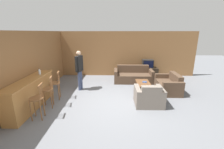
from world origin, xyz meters
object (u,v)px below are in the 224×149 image
object	(u,v)px
person_by_window	(79,68)
coffee_table	(143,84)
couch_far	(133,76)
bottle	(39,72)
bar_chair_mid	(48,91)
bar_chair_far	(55,85)
loveseat_right	(169,85)
tv	(148,64)
bar_chair_near	(37,101)
tv_unit	(147,72)
armchair_near	(149,97)
book_on_table	(145,82)

from	to	relation	value
person_by_window	coffee_table	bearing A→B (deg)	-4.70
couch_far	bottle	world-z (taller)	bottle
bar_chair_mid	couch_far	xyz separation A→B (m)	(3.27, 2.89, -0.28)
bar_chair_mid	bar_chair_far	bearing A→B (deg)	90.00
coffee_table	bottle	bearing A→B (deg)	-167.64
loveseat_right	tv	xyz separation A→B (m)	(-0.52, 2.16, 0.51)
bar_chair_near	coffee_table	size ratio (longest dim) A/B	1.08
bar_chair_near	tv_unit	distance (m)	6.10
coffee_table	armchair_near	bearing A→B (deg)	-90.28
book_on_table	couch_far	bearing A→B (deg)	103.70
bar_chair_far	coffee_table	size ratio (longest dim) A/B	1.08
bar_chair_near	person_by_window	world-z (taller)	person_by_window
armchair_near	bottle	xyz separation A→B (m)	(-4.03, 0.33, 0.83)
armchair_near	couch_far	bearing A→B (deg)	95.79
bar_chair_mid	tv_unit	xyz separation A→B (m)	(4.17, 3.71, -0.29)
couch_far	book_on_table	xyz separation A→B (m)	(0.34, -1.38, 0.15)
person_by_window	bar_chair_far	bearing A→B (deg)	-125.73
armchair_near	coffee_table	size ratio (longest dim) A/B	0.97
couch_far	book_on_table	size ratio (longest dim) A/B	9.48
bar_chair_near	bar_chair_far	bearing A→B (deg)	90.01
coffee_table	person_by_window	bearing A→B (deg)	175.30
tv	armchair_near	bearing A→B (deg)	-100.36
armchair_near	book_on_table	xyz separation A→B (m)	(0.07, 1.26, 0.15)
loveseat_right	tv_unit	xyz separation A→B (m)	(-0.52, 2.17, -0.01)
tv_unit	book_on_table	bearing A→B (deg)	-104.35
tv	person_by_window	world-z (taller)	person_by_window
bar_chair_far	tv	xyz separation A→B (m)	(4.17, 3.03, 0.23)
bar_chair_mid	bar_chair_far	size ratio (longest dim) A/B	1.00
couch_far	armchair_near	size ratio (longest dim) A/B	2.03
coffee_table	tv_unit	size ratio (longest dim) A/B	0.88
couch_far	armchair_near	xyz separation A→B (m)	(0.27, -2.64, 0.00)
couch_far	loveseat_right	distance (m)	1.95
loveseat_right	couch_far	bearing A→B (deg)	136.59
bar_chair_far	loveseat_right	bearing A→B (deg)	10.51
loveseat_right	coffee_table	distance (m)	1.15
tv	bottle	xyz separation A→B (m)	(-4.67, -3.13, 0.33)
bottle	tv	bearing A→B (deg)	33.89
tv_unit	person_by_window	size ratio (longest dim) A/B	0.65
bar_chair_far	bottle	distance (m)	0.75
tv_unit	person_by_window	bearing A→B (deg)	-149.57
bar_chair_mid	armchair_near	xyz separation A→B (m)	(3.54, 0.24, -0.28)
book_on_table	tv	bearing A→B (deg)	75.63
bar_chair_far	loveseat_right	xyz separation A→B (m)	(4.69, 0.87, -0.29)
bar_chair_near	tv_unit	world-z (taller)	bar_chair_near
couch_far	loveseat_right	bearing A→B (deg)	-43.41
bar_chair_mid	bar_chair_near	bearing A→B (deg)	-89.98
couch_far	coffee_table	bearing A→B (deg)	-79.13
bar_chair_near	bar_chair_far	world-z (taller)	same
tv_unit	loveseat_right	bearing A→B (deg)	-76.61
bar_chair_mid	tv	world-z (taller)	bar_chair_mid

